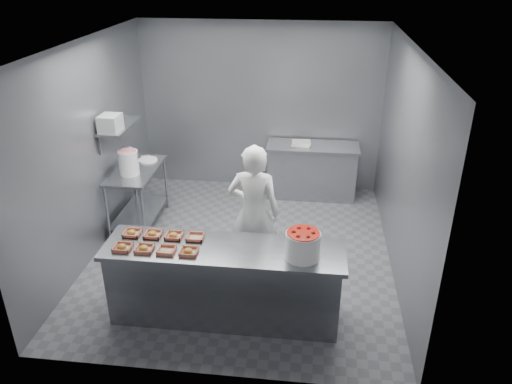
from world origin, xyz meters
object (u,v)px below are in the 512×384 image
worker (254,213)px  glaze_bucket (129,162)px  tray_7 (195,237)px  strawberry_tub (303,244)px  tray_5 (153,234)px  appliance (110,123)px  tray_2 (167,250)px  tray_3 (189,251)px  tray_1 (144,249)px  tray_6 (174,235)px  prep_table (137,188)px  back_counter (312,170)px  tray_4 (132,233)px  tray_0 (122,247)px  service_counter (225,282)px

worker → glaze_bucket: (-1.89, 0.90, 0.21)m
tray_7 → strawberry_tub: strawberry_tub is taller
tray_5 → appliance: size_ratio=0.63×
tray_2 → appliance: bearing=124.1°
worker → glaze_bucket: size_ratio=4.13×
tray_3 → strawberry_tub: size_ratio=0.52×
tray_2 → tray_1: bearing=-180.0°
worker → tray_6: bearing=46.3°
prep_table → tray_2: (1.07, -2.10, 0.33)m
back_counter → tray_4: size_ratio=8.01×
tray_7 → glaze_bucket: bearing=129.3°
tray_5 → worker: bearing=34.5°
prep_table → tray_4: tray_4 is taller
tray_0 → tray_7: (0.72, 0.30, -0.00)m
service_counter → tray_6: (-0.58, 0.15, 0.47)m
prep_table → tray_4: (0.59, -1.80, 0.33)m
tray_3 → tray_6: same height
back_counter → tray_4: (-1.96, -3.10, 0.47)m
tray_7 → glaze_bucket: 2.10m
service_counter → appliance: (-1.82, 1.68, 1.22)m
back_counter → strawberry_tub: (-0.06, -3.34, 0.61)m
tray_6 → appliance: size_ratio=0.63×
prep_table → tray_1: size_ratio=6.40×
tray_5 → strawberry_tub: 1.69m
worker → tray_1: bearing=48.8°
prep_table → tray_1: tray_1 is taller
service_counter → tray_3: (-0.34, -0.15, 0.47)m
tray_0 → strawberry_tub: 1.91m
tray_1 → glaze_bucket: 2.10m
strawberry_tub → glaze_bucket: size_ratio=0.85×
back_counter → tray_3: bearing=-110.1°
tray_0 → worker: size_ratio=0.11×
worker → tray_3: bearing=65.5°
tray_0 → strawberry_tub: strawberry_tub is taller
tray_3 → tray_7: size_ratio=1.00×
tray_5 → glaze_bucket: 1.83m
worker → glaze_bucket: bearing=-20.9°
tray_2 → tray_6: 0.30m
prep_table → tray_0: bearing=-74.4°
tray_1 → worker: bearing=44.2°
tray_2 → tray_3: size_ratio=1.00×
prep_table → tray_6: (1.07, -1.80, 0.33)m
tray_0 → appliance: 2.12m
tray_4 → glaze_bucket: (-0.60, 1.62, 0.16)m
tray_6 → worker: size_ratio=0.11×
tray_2 → appliance: (-1.24, 1.83, 0.76)m
tray_0 → worker: (1.29, 1.02, -0.05)m
tray_2 → glaze_bucket: glaze_bucket is taller
tray_6 → tray_7: (0.24, 0.00, -0.00)m
back_counter → appliance: 3.37m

